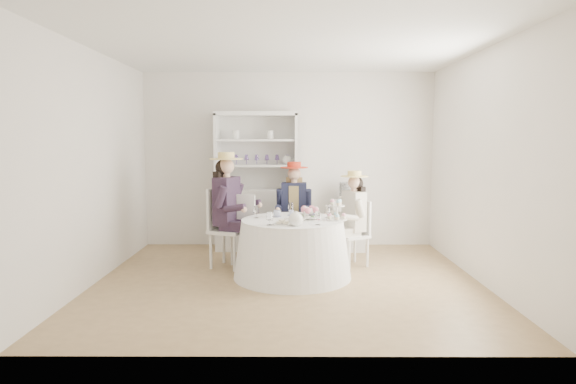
{
  "coord_description": "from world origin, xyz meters",
  "views": [
    {
      "loc": [
        0.02,
        -5.54,
        1.66
      ],
      "look_at": [
        0.0,
        0.1,
        1.05
      ],
      "focal_mm": 30.0,
      "sensor_mm": 36.0,
      "label": 1
    }
  ],
  "objects": [
    {
      "name": "flower_arrangement",
      "position": [
        0.26,
        0.2,
        0.8
      ],
      "size": [
        0.2,
        0.2,
        0.07
      ],
      "rotation": [
        0.0,
        0.0,
        -0.04
      ],
      "color": "pink",
      "rests_on": "tea_table"
    },
    {
      "name": "side_table",
      "position": [
        0.91,
        1.67,
        0.37
      ],
      "size": [
        0.5,
        0.5,
        0.75
      ],
      "primitive_type": "cube",
      "rotation": [
        0.0,
        0.0,
        -0.03
      ],
      "color": "silver",
      "rests_on": "ground"
    },
    {
      "name": "teacup_c",
      "position": [
        0.29,
        0.29,
        0.74
      ],
      "size": [
        0.09,
        0.09,
        0.07
      ],
      "primitive_type": "imported",
      "rotation": [
        0.0,
        0.0,
        -0.1
      ],
      "color": "white",
      "rests_on": "tea_table"
    },
    {
      "name": "hatbox",
      "position": [
        0.91,
        1.67,
        0.89
      ],
      "size": [
        0.32,
        0.32,
        0.28
      ],
      "primitive_type": "cylinder",
      "rotation": [
        0.0,
        0.0,
        0.18
      ],
      "color": "black",
      "rests_on": "side_table"
    },
    {
      "name": "wall_left",
      "position": [
        -2.25,
        0.0,
        1.35
      ],
      "size": [
        0.0,
        4.5,
        4.5
      ],
      "primitive_type": "plane",
      "rotation": [
        1.57,
        0.0,
        1.57
      ],
      "color": "white",
      "rests_on": "ground"
    },
    {
      "name": "ceiling",
      "position": [
        0.0,
        0.0,
        2.7
      ],
      "size": [
        4.5,
        4.5,
        0.0
      ],
      "primitive_type": "plane",
      "rotation": [
        3.14,
        0.0,
        0.0
      ],
      "color": "white",
      "rests_on": "wall_back"
    },
    {
      "name": "wall_back",
      "position": [
        0.0,
        2.0,
        1.35
      ],
      "size": [
        4.5,
        0.0,
        4.5
      ],
      "primitive_type": "plane",
      "rotation": [
        1.57,
        0.0,
        0.0
      ],
      "color": "white",
      "rests_on": "ground"
    },
    {
      "name": "guest_right",
      "position": [
        0.84,
        0.69,
        0.71
      ],
      "size": [
        0.54,
        0.49,
        1.26
      ],
      "rotation": [
        0.0,
        0.0,
        -1.09
      ],
      "color": "silver",
      "rests_on": "ground"
    },
    {
      "name": "guest_left",
      "position": [
        -0.77,
        0.63,
        0.85
      ],
      "size": [
        0.63,
        0.57,
        1.51
      ],
      "rotation": [
        0.0,
        0.0,
        1.2
      ],
      "color": "silver",
      "rests_on": "ground"
    },
    {
      "name": "teacup_b",
      "position": [
        0.04,
        0.48,
        0.74
      ],
      "size": [
        0.07,
        0.07,
        0.06
      ],
      "primitive_type": "imported",
      "rotation": [
        0.0,
        0.0,
        0.12
      ],
      "color": "white",
      "rests_on": "tea_table"
    },
    {
      "name": "ground",
      "position": [
        0.0,
        0.0,
        0.0
      ],
      "size": [
        4.5,
        4.5,
        0.0
      ],
      "primitive_type": "plane",
      "color": "olive",
      "rests_on": "ground"
    },
    {
      "name": "spare_chair",
      "position": [
        -0.57,
        0.76,
        0.51
      ],
      "size": [
        0.5,
        0.5,
        0.96
      ],
      "rotation": [
        0.0,
        0.0,
        2.82
      ],
      "color": "silver",
      "rests_on": "ground"
    },
    {
      "name": "flower_bowl",
      "position": [
        0.26,
        0.19,
        0.73
      ],
      "size": [
        0.25,
        0.25,
        0.05
      ],
      "primitive_type": "imported",
      "rotation": [
        0.0,
        0.0,
        0.35
      ],
      "color": "white",
      "rests_on": "tea_table"
    },
    {
      "name": "hutch",
      "position": [
        -0.48,
        1.72,
        0.74
      ],
      "size": [
        1.26,
        0.55,
        2.08
      ],
      "rotation": [
        0.0,
        0.0,
        0.07
      ],
      "color": "silver",
      "rests_on": "ground"
    },
    {
      "name": "sandwich_plate",
      "position": [
        -0.06,
        -0.17,
        0.72
      ],
      "size": [
        0.24,
        0.24,
        0.05
      ],
      "rotation": [
        0.0,
        0.0,
        0.22
      ],
      "color": "white",
      "rests_on": "tea_table"
    },
    {
      "name": "cupcake_stand",
      "position": [
        0.58,
        0.17,
        0.79
      ],
      "size": [
        0.26,
        0.26,
        0.24
      ],
      "rotation": [
        0.0,
        0.0,
        0.16
      ],
      "color": "white",
      "rests_on": "tea_table"
    },
    {
      "name": "table_teapot",
      "position": [
        0.09,
        -0.24,
        0.78
      ],
      "size": [
        0.23,
        0.16,
        0.17
      ],
      "rotation": [
        0.0,
        0.0,
        0.38
      ],
      "color": "white",
      "rests_on": "tea_table"
    },
    {
      "name": "stemware_set",
      "position": [
        0.05,
        0.18,
        0.78
      ],
      "size": [
        0.96,
        0.93,
        0.15
      ],
      "color": "white",
      "rests_on": "tea_table"
    },
    {
      "name": "tea_table",
      "position": [
        0.05,
        0.18,
        0.35
      ],
      "size": [
        1.43,
        1.43,
        0.71
      ],
      "rotation": [
        0.0,
        0.0,
        -0.0
      ],
      "color": "white",
      "rests_on": "ground"
    },
    {
      "name": "wall_right",
      "position": [
        2.25,
        0.0,
        1.35
      ],
      "size": [
        0.0,
        4.5,
        4.5
      ],
      "primitive_type": "plane",
      "rotation": [
        1.57,
        0.0,
        -1.57
      ],
      "color": "white",
      "rests_on": "ground"
    },
    {
      "name": "teacup_a",
      "position": [
        -0.14,
        0.37,
        0.74
      ],
      "size": [
        0.11,
        0.11,
        0.08
      ],
      "primitive_type": "imported",
      "rotation": [
        0.0,
        0.0,
        0.2
      ],
      "color": "white",
      "rests_on": "tea_table"
    },
    {
      "name": "wall_front",
      "position": [
        0.0,
        -2.0,
        1.35
      ],
      "size": [
        4.5,
        0.0,
        4.5
      ],
      "primitive_type": "plane",
      "rotation": [
        -1.57,
        0.0,
        0.0
      ],
      "color": "white",
      "rests_on": "ground"
    },
    {
      "name": "guest_mid",
      "position": [
        0.08,
        1.13,
        0.77
      ],
      "size": [
        0.49,
        0.51,
        1.36
      ],
      "rotation": [
        0.0,
        0.0,
        -0.05
      ],
      "color": "silver",
      "rests_on": "ground"
    }
  ]
}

